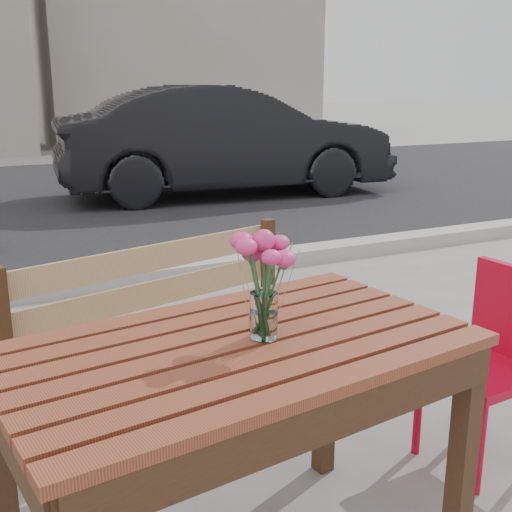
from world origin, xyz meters
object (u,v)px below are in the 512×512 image
Objects in this scene: main_vase at (264,272)px; parked_car at (225,141)px; main_table at (239,385)px; red_chair at (495,352)px.

main_vase is 7.13m from parked_car.
parked_car reaches higher than main_table.
main_table is at bearing 163.17° from parked_car.
parked_car is (1.55, 6.39, 0.27)m from red_chair.
red_chair is 2.56× the size of main_vase.
main_table is 0.31× the size of parked_car.
main_vase is (-1.13, -0.20, 0.54)m from red_chair.
red_chair is at bearing 172.25° from parked_car.
red_chair is at bearing 1.34° from main_table.
main_vase is (0.08, -0.01, 0.33)m from main_table.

